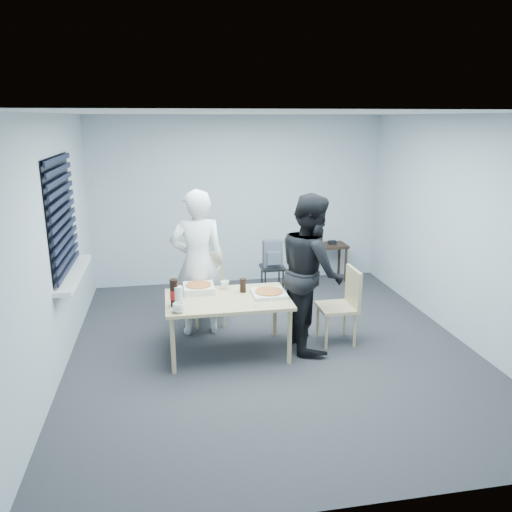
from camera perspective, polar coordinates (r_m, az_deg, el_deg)
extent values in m
plane|color=#2E2E33|center=(5.85, 1.76, -10.34)|extent=(5.00, 5.00, 0.00)
plane|color=white|center=(5.27, 2.00, 16.03)|extent=(5.00, 5.00, 0.00)
plane|color=silver|center=(7.83, -1.98, 6.32)|extent=(4.50, 0.00, 4.50)
plane|color=silver|center=(3.13, 11.57, -8.42)|extent=(4.50, 0.00, 4.50)
plane|color=silver|center=(5.42, -22.09, 0.99)|extent=(0.00, 5.00, 5.00)
plane|color=silver|center=(6.27, 22.43, 2.82)|extent=(0.00, 5.00, 5.00)
plane|color=black|center=(5.75, -21.43, 4.40)|extent=(0.00, 1.30, 1.30)
cube|color=black|center=(5.74, -21.13, 4.42)|extent=(0.04, 1.30, 1.25)
cube|color=silver|center=(5.89, -20.08, -1.91)|extent=(0.18, 1.42, 0.05)
cube|color=tan|center=(5.48, -3.26, -4.98)|extent=(1.34, 0.85, 0.04)
cylinder|color=tan|center=(5.24, -9.47, -10.08)|extent=(0.05, 0.05, 0.62)
cylinder|color=tan|center=(5.90, -9.61, -7.04)|extent=(0.05, 0.05, 0.62)
cylinder|color=tan|center=(5.38, 3.86, -9.19)|extent=(0.05, 0.05, 0.62)
cylinder|color=tan|center=(6.03, 2.17, -6.33)|extent=(0.05, 0.05, 0.62)
cube|color=tan|center=(6.36, -5.43, -4.04)|extent=(0.42, 0.42, 0.04)
cube|color=tan|center=(6.46, -5.63, -1.48)|extent=(0.42, 0.04, 0.44)
cylinder|color=tan|center=(6.27, -6.80, -6.58)|extent=(0.03, 0.03, 0.41)
cylinder|color=tan|center=(6.59, -6.99, -5.47)|extent=(0.03, 0.03, 0.41)
cylinder|color=tan|center=(6.30, -3.69, -6.40)|extent=(0.03, 0.03, 0.41)
cylinder|color=tan|center=(6.61, -4.04, -5.31)|extent=(0.03, 0.03, 0.41)
cube|color=tan|center=(5.88, 9.21, -5.83)|extent=(0.42, 0.42, 0.04)
cube|color=tan|center=(5.87, 11.07, -3.50)|extent=(0.04, 0.42, 0.44)
cylinder|color=tan|center=(5.77, 8.06, -8.65)|extent=(0.03, 0.03, 0.41)
cylinder|color=tan|center=(6.07, 7.06, -7.37)|extent=(0.03, 0.03, 0.41)
cylinder|color=tan|center=(5.88, 11.25, -8.33)|extent=(0.03, 0.03, 0.41)
cylinder|color=tan|center=(6.17, 10.10, -7.09)|extent=(0.03, 0.03, 0.41)
imported|color=silver|center=(5.97, -6.66, -0.81)|extent=(0.65, 0.42, 1.77)
imported|color=black|center=(5.64, 6.30, -1.78)|extent=(0.47, 0.86, 1.77)
cube|color=black|center=(8.05, 7.24, 1.15)|extent=(0.89, 0.39, 0.04)
cylinder|color=black|center=(7.87, 4.70, -1.34)|extent=(0.04, 0.04, 0.55)
cylinder|color=black|center=(8.16, 4.14, -0.71)|extent=(0.04, 0.04, 0.55)
cylinder|color=black|center=(8.11, 10.21, -1.03)|extent=(0.04, 0.04, 0.55)
cylinder|color=black|center=(8.39, 9.48, -0.43)|extent=(0.04, 0.04, 0.55)
cube|color=black|center=(7.24, 1.89, -1.30)|extent=(0.34, 0.34, 0.04)
cylinder|color=black|center=(7.17, 1.06, -3.47)|extent=(0.04, 0.04, 0.44)
cylinder|color=black|center=(7.41, 0.67, -2.82)|extent=(0.04, 0.04, 0.44)
cylinder|color=black|center=(7.22, 3.10, -3.35)|extent=(0.04, 0.04, 0.44)
cylinder|color=black|center=(7.46, 2.64, -2.71)|extent=(0.04, 0.04, 0.44)
cube|color=slate|center=(7.19, 1.90, 0.30)|extent=(0.27, 0.15, 0.38)
cube|color=slate|center=(7.10, 2.07, -0.26)|extent=(0.20, 0.05, 0.18)
cube|color=silver|center=(5.70, -6.55, -3.85)|extent=(0.34, 0.34, 0.04)
cube|color=silver|center=(5.69, -6.56, -3.51)|extent=(0.34, 0.34, 0.04)
cylinder|color=#CC7F38|center=(5.68, -6.57, -3.28)|extent=(0.29, 0.29, 0.01)
cube|color=silver|center=(5.54, 1.47, -4.30)|extent=(0.37, 0.37, 0.04)
cylinder|color=#CC7F38|center=(5.53, 1.48, -4.04)|extent=(0.31, 0.31, 0.01)
imported|color=white|center=(5.12, -8.83, -5.87)|extent=(0.17, 0.17, 0.10)
imported|color=white|center=(5.74, -3.58, -3.32)|extent=(0.10, 0.10, 0.09)
cylinder|color=black|center=(5.62, -1.51, -3.37)|extent=(0.09, 0.09, 0.16)
cylinder|color=black|center=(5.26, -9.32, -4.16)|extent=(0.09, 0.09, 0.29)
cylinder|color=red|center=(5.26, -9.31, -4.36)|extent=(0.09, 0.09, 0.10)
cylinder|color=silver|center=(5.25, -8.84, -4.61)|extent=(0.12, 0.12, 0.22)
torus|color=red|center=(5.22, -0.12, -5.78)|extent=(0.06, 0.06, 0.00)
cube|color=white|center=(8.02, 6.17, 1.30)|extent=(0.29, 0.33, 0.00)
cube|color=black|center=(8.11, 8.70, 1.55)|extent=(0.13, 0.09, 0.05)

